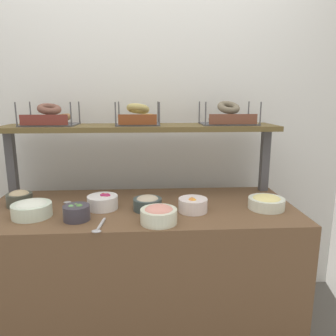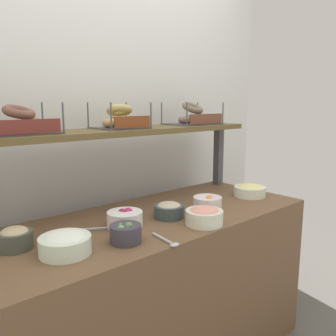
{
  "view_description": "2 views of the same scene",
  "coord_description": "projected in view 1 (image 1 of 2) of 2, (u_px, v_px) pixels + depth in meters",
  "views": [
    {
      "loc": [
        0.04,
        -1.71,
        1.44
      ],
      "look_at": [
        0.15,
        0.01,
        1.07
      ],
      "focal_mm": 34.22,
      "sensor_mm": 36.0,
      "label": 1
    },
    {
      "loc": [
        -1.1,
        -1.34,
        1.42
      ],
      "look_at": [
        0.16,
        0.08,
        1.07
      ],
      "focal_mm": 37.95,
      "sensor_mm": 36.0,
      "label": 2
    }
  ],
  "objects": [
    {
      "name": "back_wall",
      "position": [
        142.0,
        133.0,
        2.25
      ],
      "size": [
        2.91,
        0.06,
        2.4
      ],
      "primitive_type": "cube",
      "color": "silver",
      "rests_on": "ground_plane"
    },
    {
      "name": "deli_counter",
      "position": [
        142.0,
        275.0,
        1.88
      ],
      "size": [
        1.71,
        0.7,
        0.85
      ],
      "primitive_type": "cube",
      "color": "brown",
      "rests_on": "ground_plane"
    },
    {
      "name": "shelf_riser_left",
      "position": [
        12.0,
        163.0,
        1.96
      ],
      "size": [
        0.05,
        0.05,
        0.4
      ],
      "primitive_type": "cube",
      "color": "#4C4C51",
      "rests_on": "deli_counter"
    },
    {
      "name": "shelf_riser_right",
      "position": [
        265.0,
        160.0,
        2.06
      ],
      "size": [
        0.05,
        0.05,
        0.4
      ],
      "primitive_type": "cube",
      "color": "#4C4C51",
      "rests_on": "deli_counter"
    },
    {
      "name": "upper_shelf",
      "position": [
        141.0,
        128.0,
        1.96
      ],
      "size": [
        1.67,
        0.32,
        0.03
      ],
      "primitive_type": "cube",
      "color": "brown",
      "rests_on": "shelf_riser_left"
    },
    {
      "name": "bowl_cream_cheese",
      "position": [
        32.0,
        209.0,
        1.62
      ],
      "size": [
        0.2,
        0.2,
        0.09
      ],
      "color": "white",
      "rests_on": "deli_counter"
    },
    {
      "name": "bowl_fruit_salad",
      "position": [
        193.0,
        205.0,
        1.7
      ],
      "size": [
        0.15,
        0.15,
        0.08
      ],
      "color": "white",
      "rests_on": "deli_counter"
    },
    {
      "name": "bowl_veggie_mix",
      "position": [
        77.0,
        212.0,
        1.58
      ],
      "size": [
        0.13,
        0.13,
        0.08
      ],
      "color": "#3E3A46",
      "rests_on": "deli_counter"
    },
    {
      "name": "bowl_beet_salad",
      "position": [
        103.0,
        202.0,
        1.74
      ],
      "size": [
        0.17,
        0.17,
        0.08
      ],
      "color": "white",
      "rests_on": "deli_counter"
    },
    {
      "name": "bowl_egg_salad",
      "position": [
        266.0,
        202.0,
        1.74
      ],
      "size": [
        0.19,
        0.19,
        0.08
      ],
      "color": "white",
      "rests_on": "deli_counter"
    },
    {
      "name": "bowl_tuna_salad",
      "position": [
        147.0,
        203.0,
        1.72
      ],
      "size": [
        0.15,
        0.15,
        0.08
      ],
      "color": "#374646",
      "rests_on": "deli_counter"
    },
    {
      "name": "bowl_hummus",
      "position": [
        19.0,
        198.0,
        1.79
      ],
      "size": [
        0.14,
        0.14,
        0.09
      ],
      "color": "#43473C",
      "rests_on": "deli_counter"
    },
    {
      "name": "bowl_lox_spread",
      "position": [
        159.0,
        214.0,
        1.54
      ],
      "size": [
        0.18,
        0.18,
        0.09
      ],
      "color": "silver",
      "rests_on": "deli_counter"
    },
    {
      "name": "serving_spoon_near_plate",
      "position": [
        73.0,
        203.0,
        1.81
      ],
      "size": [
        0.17,
        0.1,
        0.01
      ],
      "color": "#B7B7BC",
      "rests_on": "deli_counter"
    },
    {
      "name": "serving_spoon_by_edge",
      "position": [
        99.0,
        228.0,
        1.47
      ],
      "size": [
        0.04,
        0.18,
        0.01
      ],
      "color": "#B7B7BC",
      "rests_on": "deli_counter"
    },
    {
      "name": "bagel_basket_cinnamon_raisin",
      "position": [
        49.0,
        118.0,
        1.93
      ],
      "size": [
        0.32,
        0.25,
        0.14
      ],
      "color": "#4C4C51",
      "rests_on": "upper_shelf"
    },
    {
      "name": "bagel_basket_sesame",
      "position": [
        138.0,
        117.0,
        1.96
      ],
      "size": [
        0.27,
        0.26,
        0.14
      ],
      "color": "#4C4C51",
      "rests_on": "upper_shelf"
    },
    {
      "name": "bagel_basket_poppy",
      "position": [
        228.0,
        117.0,
        2.0
      ],
      "size": [
        0.34,
        0.26,
        0.15
      ],
      "color": "#4C4C51",
      "rests_on": "upper_shelf"
    }
  ]
}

